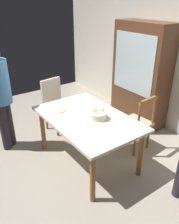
{
  "coord_description": "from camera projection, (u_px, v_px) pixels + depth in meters",
  "views": [
    {
      "loc": [
        2.34,
        -1.63,
        2.27
      ],
      "look_at": [
        0.05,
        0.0,
        0.85
      ],
      "focal_mm": 36.94,
      "sensor_mm": 36.0,
      "label": 1
    }
  ],
  "objects": [
    {
      "name": "plate_far_side",
      "position": [
        97.0,
        111.0,
        3.4
      ],
      "size": [
        0.22,
        0.22,
        0.01
      ],
      "primitive_type": "cylinder",
      "color": "silver",
      "rests_on": "dining_table"
    },
    {
      "name": "plate_near_celebrant",
      "position": [
        59.0,
        110.0,
        3.42
      ],
      "size": [
        0.22,
        0.22,
        0.01
      ],
      "primitive_type": "cylinder",
      "color": "silver",
      "rests_on": "dining_table"
    },
    {
      "name": "fork_far_side",
      "position": [
        91.0,
        107.0,
        3.53
      ],
      "size": [
        0.18,
        0.04,
        0.01
      ],
      "primitive_type": "cube",
      "rotation": [
        0.0,
        0.0,
        -0.11
      ],
      "color": "silver",
      "rests_on": "dining_table"
    },
    {
      "name": "china_cabinet",
      "position": [
        141.0,
        75.0,
        4.3
      ],
      "size": [
        1.1,
        0.45,
        1.9
      ],
      "color": "#56331E",
      "rests_on": "ground"
    },
    {
      "name": "chair_spindle_back",
      "position": [
        136.0,
        124.0,
        3.66
      ],
      "size": [
        0.47,
        0.47,
        0.95
      ],
      "color": "tan",
      "rests_on": "ground"
    },
    {
      "name": "dining_table",
      "position": [
        87.0,
        123.0,
        3.27
      ],
      "size": [
        1.56,
        1.0,
        0.75
      ],
      "color": "silver",
      "rests_on": "ground"
    },
    {
      "name": "fork_near_celebrant",
      "position": [
        54.0,
        106.0,
        3.54
      ],
      "size": [
        0.18,
        0.05,
        0.01
      ],
      "primitive_type": "cube",
      "rotation": [
        0.0,
        0.0,
        0.2
      ],
      "color": "silver",
      "rests_on": "dining_table"
    },
    {
      "name": "ground",
      "position": [
        88.0,
        160.0,
        3.57
      ],
      "size": [
        6.4,
        6.4,
        0.0
      ],
      "primitive_type": "plane",
      "color": "#9E9384"
    },
    {
      "name": "chair_upholstered",
      "position": [
        55.0,
        102.0,
        4.23
      ],
      "size": [
        0.5,
        0.5,
        0.95
      ],
      "color": "beige",
      "rests_on": "ground"
    },
    {
      "name": "birthday_cake",
      "position": [
        99.0,
        116.0,
        3.17
      ],
      "size": [
        0.28,
        0.28,
        0.16
      ],
      "color": "silver",
      "rests_on": "dining_table"
    },
    {
      "name": "person_celebrant",
      "position": [
        1.0,
        94.0,
        3.49
      ],
      "size": [
        0.32,
        0.32,
        1.65
      ],
      "color": "#262328",
      "rests_on": "ground"
    },
    {
      "name": "back_wall",
      "position": [
        176.0,
        60.0,
        3.94
      ],
      "size": [
        6.4,
        0.1,
        2.6
      ],
      "primitive_type": "cube",
      "color": "silver",
      "rests_on": "ground"
    }
  ]
}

